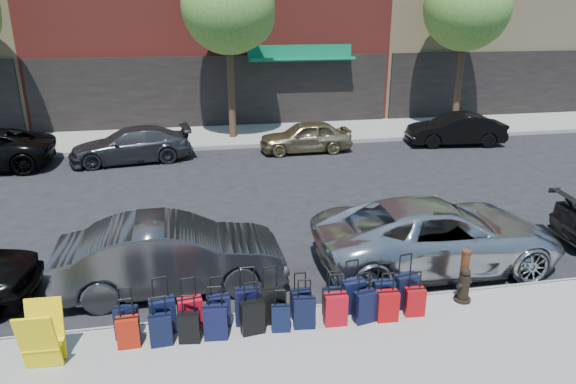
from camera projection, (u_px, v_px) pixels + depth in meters
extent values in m
plane|color=black|center=(246.00, 224.00, 13.70)|extent=(120.00, 120.00, 0.00)
cube|color=gray|center=(221.00, 136.00, 22.93)|extent=(60.00, 4.00, 0.15)
cube|color=gray|center=(272.00, 314.00, 9.53)|extent=(60.00, 0.08, 0.15)
cube|color=gray|center=(224.00, 147.00, 21.06)|extent=(60.00, 0.08, 0.15)
cube|color=black|center=(217.00, 93.00, 24.19)|extent=(16.66, 0.15, 3.40)
cube|color=#0B6643|center=(301.00, 60.00, 24.07)|extent=(5.00, 0.91, 0.27)
cube|color=#0B6643|center=(300.00, 51.00, 24.23)|extent=(5.00, 0.10, 0.60)
cube|color=black|center=(522.00, 84.00, 27.01)|extent=(14.70, 0.15, 3.40)
cylinder|color=black|center=(231.00, 81.00, 21.73)|extent=(0.30, 0.30, 4.80)
sphere|color=#3E7326|center=(228.00, 7.00, 20.73)|extent=(3.80, 3.80, 3.80)
sphere|color=#3E7326|center=(243.00, 17.00, 20.97)|extent=(2.58, 2.58, 2.58)
cylinder|color=black|center=(460.00, 76.00, 23.58)|extent=(0.30, 0.30, 4.80)
sphere|color=#3E7326|center=(467.00, 7.00, 22.58)|extent=(3.80, 3.80, 3.80)
sphere|color=#3E7326|center=(478.00, 16.00, 22.81)|extent=(2.58, 2.58, 2.58)
cube|color=black|center=(127.00, 322.00, 8.64)|extent=(0.41, 0.26, 0.57)
cylinder|color=black|center=(123.00, 290.00, 8.43)|extent=(0.22, 0.06, 0.03)
cube|color=black|center=(163.00, 316.00, 8.76)|extent=(0.46, 0.30, 0.64)
cylinder|color=black|center=(159.00, 280.00, 8.53)|extent=(0.24, 0.07, 0.03)
cube|color=#AD0B1C|center=(190.00, 315.00, 8.82)|extent=(0.44, 0.28, 0.62)
cylinder|color=black|center=(188.00, 280.00, 8.60)|extent=(0.23, 0.06, 0.03)
cube|color=black|center=(219.00, 311.00, 8.95)|extent=(0.42, 0.26, 0.59)
cylinder|color=black|center=(217.00, 279.00, 8.73)|extent=(0.22, 0.06, 0.03)
cube|color=black|center=(248.00, 306.00, 9.02)|extent=(0.46, 0.27, 0.67)
cylinder|color=black|center=(247.00, 270.00, 8.78)|extent=(0.25, 0.05, 0.03)
cube|color=black|center=(271.00, 305.00, 9.06)|extent=(0.47, 0.29, 0.66)
cylinder|color=black|center=(271.00, 269.00, 8.82)|extent=(0.25, 0.06, 0.03)
cube|color=black|center=(301.00, 303.00, 9.23)|extent=(0.37, 0.21, 0.54)
cylinder|color=black|center=(301.00, 275.00, 9.04)|extent=(0.20, 0.04, 0.03)
cube|color=black|center=(333.00, 302.00, 9.28)|extent=(0.37, 0.22, 0.53)
cylinder|color=black|center=(334.00, 273.00, 9.09)|extent=(0.20, 0.04, 0.03)
cube|color=black|center=(352.00, 296.00, 9.38)|extent=(0.45, 0.29, 0.64)
cylinder|color=black|center=(354.00, 262.00, 9.15)|extent=(0.24, 0.07, 0.03)
cube|color=black|center=(383.00, 295.00, 9.47)|extent=(0.39, 0.23, 0.57)
cylinder|color=black|center=(386.00, 265.00, 9.26)|extent=(0.22, 0.04, 0.03)
cube|color=black|center=(405.00, 291.00, 9.54)|extent=(0.47, 0.31, 0.65)
cylinder|color=black|center=(408.00, 256.00, 9.30)|extent=(0.25, 0.07, 0.03)
cube|color=#9C1A0A|center=(128.00, 332.00, 8.41)|extent=(0.37, 0.22, 0.53)
cylinder|color=black|center=(125.00, 301.00, 8.22)|extent=(0.20, 0.04, 0.03)
cube|color=black|center=(161.00, 330.00, 8.46)|extent=(0.38, 0.23, 0.53)
cylinder|color=black|center=(158.00, 299.00, 8.27)|extent=(0.21, 0.05, 0.03)
cube|color=black|center=(189.00, 327.00, 8.54)|extent=(0.38, 0.25, 0.52)
cylinder|color=black|center=(187.00, 298.00, 8.35)|extent=(0.20, 0.06, 0.03)
cube|color=black|center=(216.00, 322.00, 8.62)|extent=(0.42, 0.27, 0.59)
cylinder|color=black|center=(214.00, 289.00, 8.41)|extent=(0.22, 0.06, 0.03)
cube|color=black|center=(252.00, 317.00, 8.77)|extent=(0.42, 0.28, 0.58)
cylinder|color=black|center=(251.00, 285.00, 8.56)|extent=(0.22, 0.06, 0.03)
cube|color=black|center=(281.00, 318.00, 8.84)|extent=(0.34, 0.22, 0.47)
cylinder|color=black|center=(281.00, 292.00, 8.67)|extent=(0.18, 0.05, 0.03)
cube|color=black|center=(304.00, 313.00, 8.93)|extent=(0.40, 0.26, 0.56)
cylinder|color=black|center=(305.00, 282.00, 8.73)|extent=(0.21, 0.06, 0.03)
cube|color=#A60A16|center=(335.00, 309.00, 9.01)|extent=(0.41, 0.25, 0.59)
cylinder|color=black|center=(337.00, 277.00, 8.79)|extent=(0.22, 0.04, 0.03)
cube|color=black|center=(365.00, 307.00, 9.09)|extent=(0.43, 0.30, 0.58)
cylinder|color=black|center=(367.00, 275.00, 8.88)|extent=(0.22, 0.07, 0.03)
cube|color=#9C0A0C|center=(387.00, 306.00, 9.13)|extent=(0.40, 0.24, 0.56)
cylinder|color=black|center=(389.00, 275.00, 8.92)|extent=(0.22, 0.04, 0.03)
cube|color=#9C0A0E|center=(414.00, 302.00, 9.29)|extent=(0.37, 0.23, 0.53)
cylinder|color=black|center=(417.00, 274.00, 9.10)|extent=(0.20, 0.05, 0.03)
cylinder|color=black|center=(462.00, 299.00, 9.82)|extent=(0.32, 0.32, 0.05)
cylinder|color=black|center=(464.00, 287.00, 9.73)|extent=(0.21, 0.21, 0.49)
sphere|color=black|center=(466.00, 272.00, 9.62)|extent=(0.19, 0.19, 0.19)
cylinder|color=black|center=(464.00, 284.00, 9.71)|extent=(0.36, 0.23, 0.09)
cylinder|color=#38190C|center=(464.00, 274.00, 9.84)|extent=(0.16, 0.16, 0.95)
cylinder|color=#38190C|center=(467.00, 251.00, 9.68)|extent=(0.18, 0.18, 0.04)
cube|color=yellow|center=(38.00, 343.00, 7.74)|extent=(0.57, 0.28, 1.01)
cube|color=yellow|center=(45.00, 329.00, 8.08)|extent=(0.57, 0.28, 1.01)
cube|color=yellow|center=(44.00, 344.00, 7.96)|extent=(0.58, 0.39, 0.02)
imported|color=#37373A|center=(172.00, 255.00, 10.34)|extent=(4.56, 1.72, 1.49)
imported|color=#B4B6BC|center=(437.00, 234.00, 11.27)|extent=(5.42, 2.50, 1.50)
imported|color=#37373A|center=(131.00, 145.00, 19.16)|extent=(4.61, 2.36, 1.28)
imported|color=#928059|center=(305.00, 137.00, 20.49)|extent=(3.67, 1.50, 1.25)
imported|color=black|center=(456.00, 130.00, 21.54)|extent=(4.13, 1.86, 1.32)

